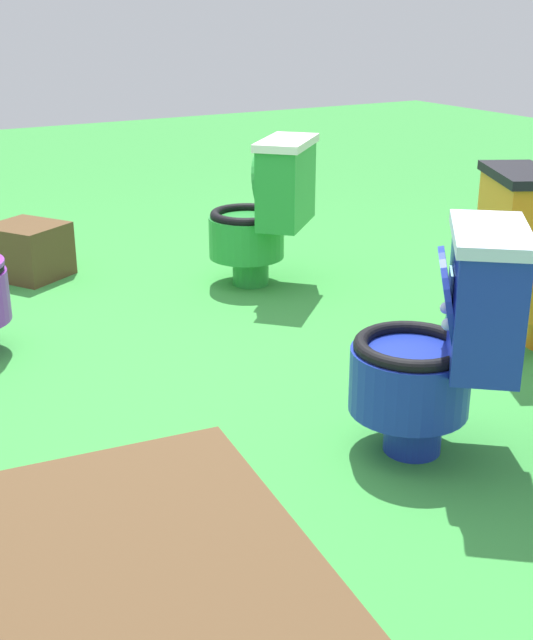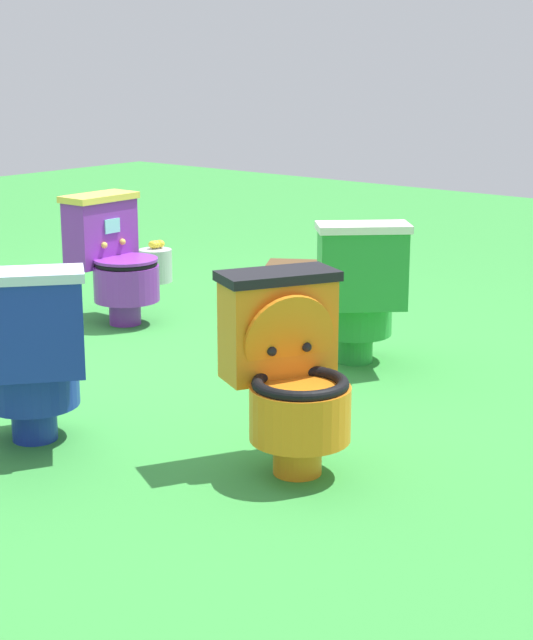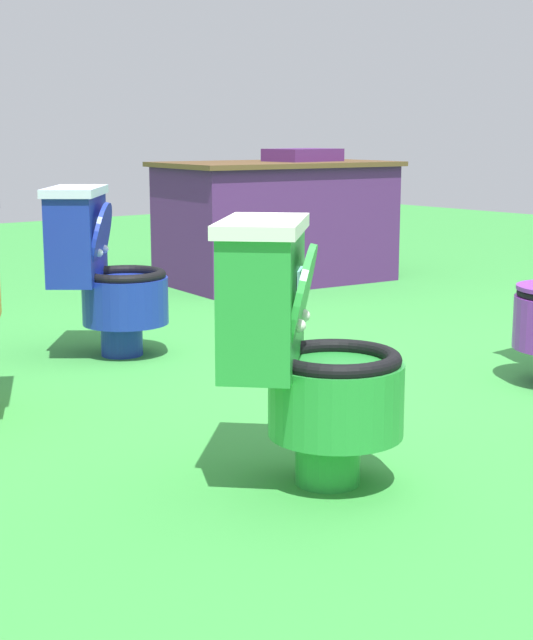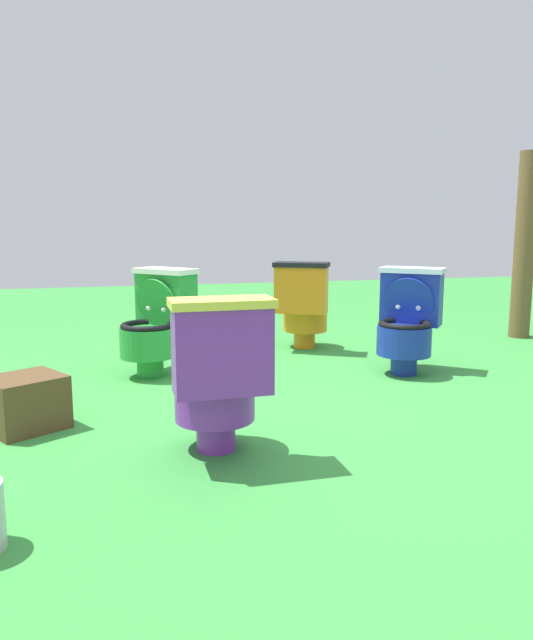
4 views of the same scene
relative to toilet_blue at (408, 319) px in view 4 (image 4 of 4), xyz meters
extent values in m
plane|color=green|center=(0.61, -0.86, -0.37)|extent=(14.00, 14.00, 0.00)
cylinder|color=#192D9E|center=(0.06, -0.05, -0.30)|extent=(0.25, 0.25, 0.14)
cylinder|color=#192D9E|center=(0.07, -0.06, -0.13)|extent=(0.52, 0.52, 0.20)
torus|color=black|center=(0.07, -0.06, -0.02)|extent=(0.50, 0.50, 0.04)
cylinder|color=silver|center=(0.07, -0.06, -0.07)|extent=(0.34, 0.34, 0.01)
cube|color=#192D9E|center=(-0.08, 0.07, 0.13)|extent=(0.41, 0.44, 0.37)
cube|color=silver|center=(-0.08, 0.07, 0.33)|extent=(0.44, 0.47, 0.04)
cube|color=#8CE0E5|center=(0.00, 0.00, 0.18)|extent=(0.08, 0.09, 0.08)
cylinder|color=#192D9E|center=(-0.01, 0.00, 0.12)|extent=(0.29, 0.33, 0.35)
sphere|color=silver|center=(0.04, 0.06, 0.08)|extent=(0.04, 0.04, 0.04)
sphere|color=silver|center=(-0.05, -0.05, 0.08)|extent=(0.04, 0.04, 0.04)
cylinder|color=orange|center=(-0.97, -0.44, -0.30)|extent=(0.24, 0.24, 0.14)
cylinder|color=orange|center=(-0.99, -0.43, -0.13)|extent=(0.50, 0.50, 0.20)
torus|color=black|center=(-0.99, -0.43, -0.02)|extent=(0.48, 0.48, 0.04)
cylinder|color=black|center=(-0.99, -0.43, -0.07)|extent=(0.32, 0.32, 0.01)
cube|color=orange|center=(-0.81, -0.52, 0.13)|extent=(0.36, 0.45, 0.37)
cube|color=black|center=(-0.81, -0.52, 0.33)|extent=(0.39, 0.48, 0.04)
cube|color=#8CE0E5|center=(-0.90, -0.48, 0.18)|extent=(0.06, 0.10, 0.08)
cylinder|color=orange|center=(-0.90, -0.48, 0.12)|extent=(0.24, 0.35, 0.35)
sphere|color=black|center=(-0.93, -0.54, 0.08)|extent=(0.04, 0.04, 0.04)
sphere|color=black|center=(-0.87, -0.41, 0.08)|extent=(0.04, 0.04, 0.04)
cylinder|color=purple|center=(1.13, -1.54, -0.30)|extent=(0.18, 0.18, 0.14)
cylinder|color=purple|center=(1.11, -1.54, -0.13)|extent=(0.37, 0.37, 0.20)
torus|color=black|center=(1.11, -1.54, -0.02)|extent=(0.36, 0.36, 0.04)
cylinder|color=#EACC4C|center=(1.11, -1.54, -0.07)|extent=(0.24, 0.24, 0.01)
cube|color=purple|center=(1.31, -1.53, 0.13)|extent=(0.19, 0.41, 0.37)
cube|color=#EACC4C|center=(1.31, -1.53, 0.33)|extent=(0.22, 0.44, 0.04)
cube|color=#8CE0E5|center=(1.21, -1.54, 0.18)|extent=(0.01, 0.11, 0.08)
cylinder|color=purple|center=(1.11, -1.54, 0.00)|extent=(0.36, 0.36, 0.02)
sphere|color=#EACC4C|center=(1.20, -1.61, 0.08)|extent=(0.04, 0.04, 0.04)
sphere|color=#EACC4C|center=(1.20, -1.47, 0.08)|extent=(0.04, 0.04, 0.04)
cylinder|color=green|center=(-0.31, -1.75, -0.30)|extent=(0.25, 0.25, 0.14)
cylinder|color=green|center=(-0.29, -1.77, -0.13)|extent=(0.52, 0.52, 0.20)
torus|color=black|center=(-0.29, -1.77, -0.02)|extent=(0.50, 0.50, 0.04)
cylinder|color=white|center=(-0.29, -1.77, -0.07)|extent=(0.34, 0.34, 0.01)
cube|color=green|center=(-0.43, -1.62, 0.13)|extent=(0.43, 0.42, 0.37)
cube|color=white|center=(-0.43, -1.62, 0.33)|extent=(0.46, 0.45, 0.04)
cube|color=#8CE0E5|center=(-0.36, -1.70, 0.18)|extent=(0.08, 0.08, 0.08)
cylinder|color=green|center=(-0.36, -1.70, 0.12)|extent=(0.32, 0.31, 0.35)
sphere|color=white|center=(-0.31, -1.65, 0.08)|extent=(0.04, 0.04, 0.04)
sphere|color=white|center=(-0.41, -1.75, 0.08)|extent=(0.04, 0.04, 0.04)
cylinder|color=brown|center=(-0.93, 1.61, 0.46)|extent=(0.18, 0.18, 1.66)
cube|color=brown|center=(0.61, -2.43, -0.24)|extent=(0.45, 0.46, 0.27)
camera|label=1|loc=(1.61, 1.74, 0.95)|focal=47.05mm
camera|label=2|loc=(-3.19, 2.42, 1.14)|focal=59.13mm
camera|label=3|loc=(-2.03, -3.60, 0.58)|focal=53.95mm
camera|label=4|loc=(3.76, -1.96, 0.66)|focal=33.72mm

